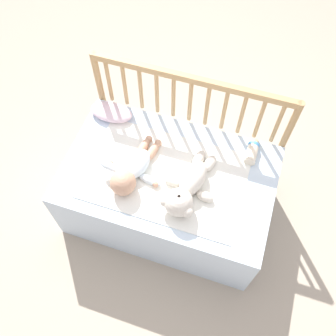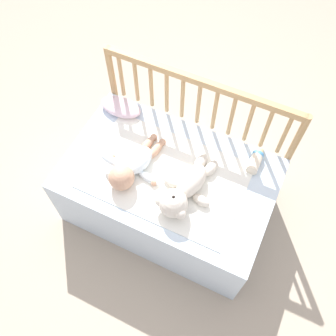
{
  "view_description": "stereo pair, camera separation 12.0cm",
  "coord_description": "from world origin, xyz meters",
  "px_view_note": "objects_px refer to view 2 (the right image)",
  "views": [
    {
      "loc": [
        0.3,
        -0.91,
        2.11
      ],
      "look_at": [
        0.0,
        -0.01,
        0.49
      ],
      "focal_mm": 40.0,
      "sensor_mm": 36.0,
      "label": 1
    },
    {
      "loc": [
        0.41,
        -0.87,
        2.11
      ],
      "look_at": [
        0.0,
        -0.01,
        0.49
      ],
      "focal_mm": 40.0,
      "sensor_mm": 36.0,
      "label": 2
    }
  ],
  "objects_px": {
    "teddy_bear": "(184,191)",
    "baby": "(132,166)",
    "small_pillow": "(121,107)",
    "baby_bottle": "(256,160)"
  },
  "relations": [
    {
      "from": "teddy_bear",
      "to": "baby",
      "type": "distance_m",
      "value": 0.29
    },
    {
      "from": "baby_bottle",
      "to": "small_pillow",
      "type": "relative_size",
      "value": 0.62
    },
    {
      "from": "teddy_bear",
      "to": "baby_bottle",
      "type": "xyz_separation_m",
      "value": [
        0.26,
        0.34,
        -0.03
      ]
    },
    {
      "from": "teddy_bear",
      "to": "baby_bottle",
      "type": "distance_m",
      "value": 0.42
    },
    {
      "from": "baby_bottle",
      "to": "teddy_bear",
      "type": "bearing_deg",
      "value": -127.56
    },
    {
      "from": "small_pillow",
      "to": "baby",
      "type": "bearing_deg",
      "value": -52.29
    },
    {
      "from": "baby",
      "to": "small_pillow",
      "type": "height_order",
      "value": "baby"
    },
    {
      "from": "baby_bottle",
      "to": "small_pillow",
      "type": "distance_m",
      "value": 0.81
    },
    {
      "from": "teddy_bear",
      "to": "small_pillow",
      "type": "distance_m",
      "value": 0.65
    },
    {
      "from": "baby_bottle",
      "to": "small_pillow",
      "type": "bearing_deg",
      "value": 179.34
    }
  ]
}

